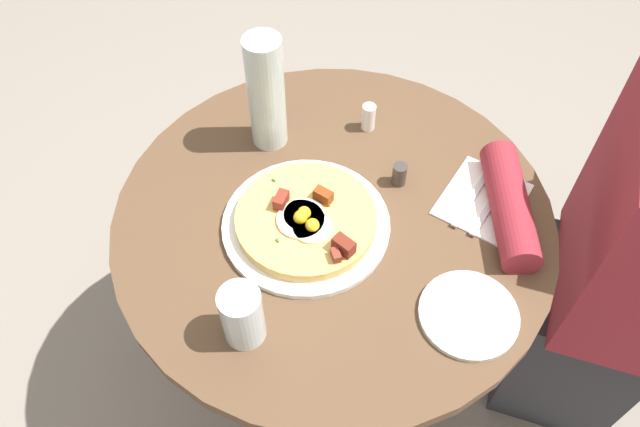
% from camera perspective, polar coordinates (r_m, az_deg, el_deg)
% --- Properties ---
extents(ground_plane, '(6.00, 6.00, 0.00)m').
position_cam_1_polar(ground_plane, '(1.79, 0.84, -13.92)').
color(ground_plane, gray).
extents(dining_table, '(0.83, 0.83, 0.71)m').
position_cam_1_polar(dining_table, '(1.31, 1.12, -4.47)').
color(dining_table, brown).
rests_on(dining_table, ground_plane).
extents(person_seated, '(0.41, 0.48, 1.14)m').
position_cam_1_polar(person_seated, '(1.48, 25.05, -5.05)').
color(person_seated, '#2D2D33').
rests_on(person_seated, ground_plane).
extents(pizza_plate, '(0.31, 0.31, 0.01)m').
position_cam_1_polar(pizza_plate, '(1.15, -1.28, -1.00)').
color(pizza_plate, white).
rests_on(pizza_plate, dining_table).
extents(breakfast_pizza, '(0.26, 0.26, 0.05)m').
position_cam_1_polar(breakfast_pizza, '(1.13, -1.25, -0.51)').
color(breakfast_pizza, '#E0B15C').
rests_on(breakfast_pizza, pizza_plate).
extents(bread_plate, '(0.17, 0.17, 0.01)m').
position_cam_1_polar(bread_plate, '(1.08, 13.37, -8.94)').
color(bread_plate, silver).
rests_on(bread_plate, dining_table).
extents(napkin, '(0.20, 0.18, 0.00)m').
position_cam_1_polar(napkin, '(1.23, 14.58, 1.25)').
color(napkin, white).
rests_on(napkin, dining_table).
extents(fork, '(0.18, 0.06, 0.00)m').
position_cam_1_polar(fork, '(1.22, 13.86, 1.75)').
color(fork, silver).
rests_on(fork, napkin).
extents(knife, '(0.18, 0.06, 0.00)m').
position_cam_1_polar(knife, '(1.22, 15.37, 1.02)').
color(knife, silver).
rests_on(knife, napkin).
extents(water_glass, '(0.07, 0.07, 0.12)m').
position_cam_1_polar(water_glass, '(1.00, -7.09, -9.21)').
color(water_glass, silver).
rests_on(water_glass, dining_table).
extents(water_bottle, '(0.07, 0.07, 0.25)m').
position_cam_1_polar(water_bottle, '(1.21, -4.92, 10.85)').
color(water_bottle, silver).
rests_on(water_bottle, dining_table).
extents(salt_shaker, '(0.03, 0.03, 0.06)m').
position_cam_1_polar(salt_shaker, '(1.30, 4.60, 8.70)').
color(salt_shaker, white).
rests_on(salt_shaker, dining_table).
extents(pepper_shaker, '(0.03, 0.03, 0.05)m').
position_cam_1_polar(pepper_shaker, '(1.21, 7.23, 3.56)').
color(pepper_shaker, '#3F3833').
rests_on(pepper_shaker, dining_table).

